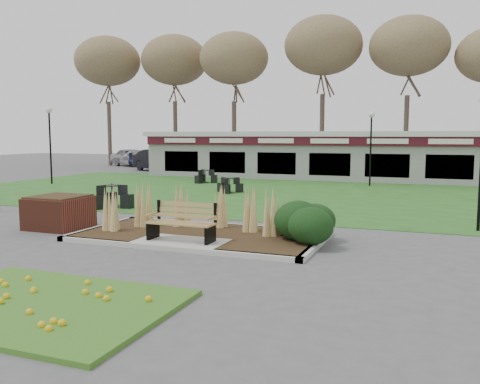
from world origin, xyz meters
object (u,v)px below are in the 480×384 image
(bistro_set_a, at_px, (205,178))
(lamp_post_far_left, at_px, (50,128))
(park_bench, at_px, (183,221))
(car_blue, at_px, (155,159))
(lamp_post_far_right, at_px, (371,132))
(bistro_set_b, at_px, (112,200))
(car_silver, at_px, (133,157))
(food_pavilion, at_px, (334,155))
(car_black, at_px, (160,160))
(bistro_set_c, at_px, (229,188))
(brick_planter, at_px, (59,212))

(bistro_set_a, bearing_deg, lamp_post_far_left, -154.98)
(park_bench, relative_size, car_blue, 0.38)
(lamp_post_far_right, relative_size, car_blue, 0.88)
(park_bench, distance_m, car_blue, 31.40)
(bistro_set_b, xyz_separation_m, car_blue, (-11.13, 21.95, 0.35))
(car_silver, distance_m, car_blue, 2.23)
(food_pavilion, distance_m, car_blue, 17.96)
(bistro_set_b, bearing_deg, bistro_set_a, 95.44)
(lamp_post_far_left, bearing_deg, car_black, 86.97)
(lamp_post_far_right, bearing_deg, car_silver, 154.13)
(bistro_set_c, bearing_deg, park_bench, -73.45)
(car_blue, bearing_deg, bistro_set_a, -161.58)
(brick_planter, distance_m, car_silver, 29.70)
(bistro_set_b, xyz_separation_m, car_silver, (-13.36, 22.00, 0.49))
(car_black, bearing_deg, lamp_post_far_right, -84.76)
(bistro_set_b, height_order, car_silver, car_silver)
(park_bench, height_order, car_black, car_black)
(bistro_set_b, xyz_separation_m, bistro_set_c, (2.17, 6.12, -0.05))
(lamp_post_far_left, relative_size, car_silver, 0.91)
(car_silver, bearing_deg, car_blue, -72.61)
(brick_planter, xyz_separation_m, food_pavilion, (4.40, 18.96, 1.00))
(food_pavilion, relative_size, car_silver, 5.34)
(lamp_post_far_left, bearing_deg, bistro_set_c, -2.57)
(food_pavilion, xyz_separation_m, bistro_set_b, (-5.40, -14.96, -1.18))
(park_bench, bearing_deg, lamp_post_far_right, 81.34)
(food_pavilion, height_order, car_blue, food_pavilion)
(park_bench, relative_size, bistro_set_b, 1.09)
(lamp_post_far_right, xyz_separation_m, car_silver, (-21.26, 10.31, -2.06))
(lamp_post_far_left, height_order, bistro_set_b, lamp_post_far_left)
(bistro_set_b, bearing_deg, car_silver, 121.26)
(lamp_post_far_left, xyz_separation_m, car_blue, (-2.53, 15.35, -2.43))
(park_bench, height_order, brick_planter, park_bench)
(lamp_post_far_left, xyz_separation_m, bistro_set_b, (8.60, -6.60, -2.77))
(lamp_post_far_right, bearing_deg, bistro_set_a, -170.23)
(brick_planter, distance_m, food_pavilion, 19.49)
(brick_planter, height_order, car_silver, car_silver)
(park_bench, distance_m, food_pavilion, 19.73)
(park_bench, bearing_deg, bistro_set_b, 138.63)
(food_pavilion, distance_m, bistro_set_a, 8.06)
(brick_planter, distance_m, car_black, 23.23)
(food_pavilion, bearing_deg, car_blue, 157.10)
(food_pavilion, xyz_separation_m, bistro_set_a, (-6.36, -4.80, -1.22))
(lamp_post_far_right, bearing_deg, food_pavilion, 127.44)
(lamp_post_far_left, relative_size, bistro_set_c, 3.34)
(brick_planter, height_order, lamp_post_far_left, lamp_post_far_left)
(lamp_post_far_right, height_order, bistro_set_a, lamp_post_far_right)
(lamp_post_far_left, bearing_deg, park_bench, -39.04)
(car_black, bearing_deg, car_blue, 59.30)
(car_silver, height_order, car_black, car_black)
(bistro_set_b, distance_m, car_silver, 25.74)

